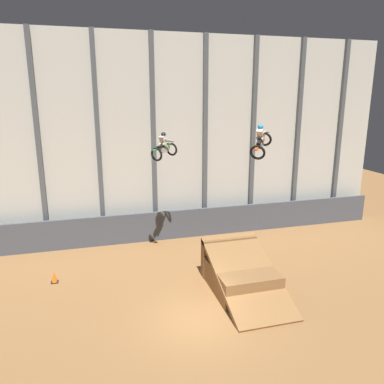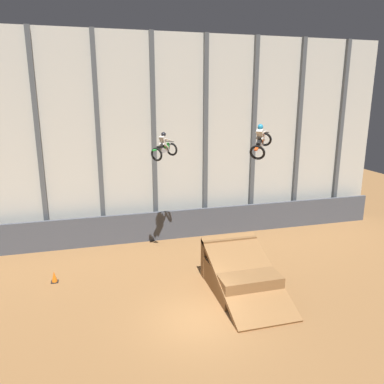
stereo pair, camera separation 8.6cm
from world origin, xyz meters
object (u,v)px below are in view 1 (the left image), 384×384
at_px(dirt_ramp, 239,273).
at_px(rider_bike_right_air, 261,141).
at_px(rider_bike_left_air, 164,148).
at_px(traffic_cone_near_ramp, 54,277).

xyz_separation_m(dirt_ramp, rider_bike_right_air, (1.09, 0.54, 6.30)).
xyz_separation_m(dirt_ramp, rider_bike_left_air, (-2.76, 4.36, 5.65)).
relative_size(dirt_ramp, traffic_cone_near_ramp, 9.05).
bearing_deg(rider_bike_right_air, dirt_ramp, -115.06).
bearing_deg(traffic_cone_near_ramp, rider_bike_right_air, -13.30).
bearing_deg(rider_bike_right_air, rider_bike_left_air, 173.70).
xyz_separation_m(rider_bike_right_air, traffic_cone_near_ramp, (-9.86, 2.33, -6.76)).
height_order(rider_bike_left_air, rider_bike_right_air, rider_bike_right_air).
height_order(rider_bike_left_air, traffic_cone_near_ramp, rider_bike_left_air).
xyz_separation_m(rider_bike_left_air, traffic_cone_near_ramp, (-6.01, -1.49, -6.11)).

